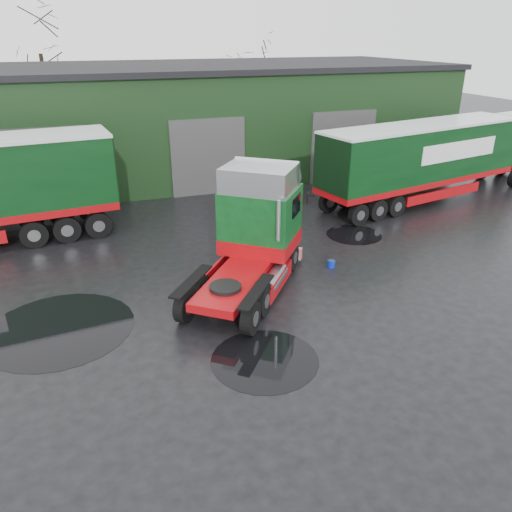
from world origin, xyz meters
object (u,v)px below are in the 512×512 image
at_px(tree_back_a, 45,81).
at_px(lorry_right, 421,163).
at_px(warehouse, 183,118).
at_px(hero_tractor, 243,238).
at_px(tree_back_b, 251,88).
at_px(wash_bucket, 331,264).

bearing_deg(tree_back_a, lorry_right, -49.83).
height_order(lorry_right, tree_back_a, tree_back_a).
distance_m(warehouse, hero_tractor, 17.56).
height_order(hero_tractor, tree_back_b, tree_back_b).
relative_size(hero_tractor, wash_bucket, 22.52).
height_order(hero_tractor, wash_bucket, hero_tractor).
xyz_separation_m(warehouse, hero_tractor, (-1.87, -17.42, -1.15)).
xyz_separation_m(wash_bucket, tree_back_a, (-9.85, 26.62, 4.62)).
xyz_separation_m(wash_bucket, tree_back_b, (6.15, 26.62, 3.62)).
height_order(warehouse, lorry_right, warehouse).
relative_size(warehouse, lorry_right, 2.13).
height_order(warehouse, tree_back_b, tree_back_b).
relative_size(wash_bucket, tree_back_b, 0.04).
distance_m(hero_tractor, wash_bucket, 4.24).
xyz_separation_m(tree_back_a, tree_back_b, (16.00, 0.00, -1.00)).
xyz_separation_m(hero_tractor, lorry_right, (11.60, 6.42, -0.00)).
distance_m(warehouse, wash_bucket, 16.99).
relative_size(hero_tractor, tree_back_b, 0.86).
distance_m(warehouse, tree_back_a, 12.90).
xyz_separation_m(hero_tractor, tree_back_b, (9.87, 27.42, 1.75)).
height_order(wash_bucket, tree_back_b, tree_back_b).
distance_m(hero_tractor, tree_back_b, 29.20).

